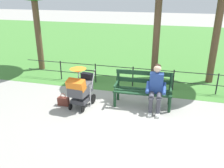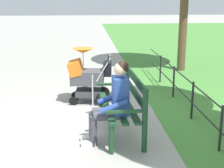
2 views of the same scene
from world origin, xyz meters
name	(u,v)px [view 1 (image 1 of 2)]	position (x,y,z in m)	size (l,w,h in m)	color
ground_plane	(124,104)	(0.00, 0.00, 0.00)	(60.00, 60.00, 0.00)	#9E9B93
grass_lawn	(154,43)	(0.00, -8.80, 0.00)	(40.00, 16.00, 0.01)	#478438
park_bench	(143,88)	(-0.52, -0.12, 0.53)	(1.62, 0.67, 0.96)	#193D23
person_on_bench	(156,87)	(-0.89, 0.11, 0.68)	(0.55, 0.74, 1.28)	#42424C
stroller	(80,87)	(1.13, 0.48, 0.59)	(0.57, 0.92, 1.15)	black
handbag	(63,101)	(1.65, 0.52, 0.13)	(0.32, 0.14, 0.37)	brown
park_fence	(141,75)	(-0.28, -1.41, 0.42)	(8.01, 0.04, 0.70)	black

